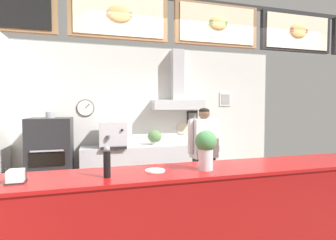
% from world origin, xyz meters
% --- Properties ---
extents(back_wall_assembly, '(5.40, 3.06, 2.89)m').
position_xyz_m(back_wall_assembly, '(0.03, 2.42, 1.53)').
color(back_wall_assembly, gray).
rests_on(back_wall_assembly, ground_plane).
extents(service_counter, '(4.06, 0.60, 1.09)m').
position_xyz_m(service_counter, '(0.00, -0.55, 0.55)').
color(service_counter, maroon).
rests_on(service_counter, ground_plane).
extents(back_prep_counter, '(2.64, 0.52, 0.92)m').
position_xyz_m(back_prep_counter, '(-0.13, 2.20, 0.45)').
color(back_prep_counter, silver).
rests_on(back_prep_counter, ground_plane).
extents(pizza_oven, '(0.68, 0.76, 1.58)m').
position_xyz_m(pizza_oven, '(-1.90, 1.96, 0.74)').
color(pizza_oven, '#232326').
rests_on(pizza_oven, ground_plane).
extents(shop_worker, '(0.54, 0.27, 1.65)m').
position_xyz_m(shop_worker, '(0.41, 0.89, 0.88)').
color(shop_worker, '#232328').
rests_on(shop_worker, ground_plane).
extents(espresso_machine, '(0.50, 0.53, 0.47)m').
position_xyz_m(espresso_machine, '(-0.86, 2.17, 1.15)').
color(espresso_machine, silver).
rests_on(espresso_machine, back_prep_counter).
extents(potted_rosemary, '(0.24, 0.24, 0.26)m').
position_xyz_m(potted_rosemary, '(0.99, 2.23, 1.06)').
color(potted_rosemary, '#9E563D').
rests_on(potted_rosemary, back_prep_counter).
extents(potted_sage, '(0.27, 0.27, 0.29)m').
position_xyz_m(potted_sage, '(-0.05, 2.23, 1.08)').
color(potted_sage, beige).
rests_on(potted_sage, back_prep_counter).
extents(napkin_holder, '(0.14, 0.13, 0.11)m').
position_xyz_m(napkin_holder, '(-1.78, -0.58, 1.14)').
color(napkin_holder, '#262628').
rests_on(napkin_holder, service_counter).
extents(basil_vase, '(0.19, 0.19, 0.36)m').
position_xyz_m(basil_vase, '(-0.23, -0.61, 1.29)').
color(basil_vase, silver).
rests_on(basil_vase, service_counter).
extents(pepper_grinder, '(0.06, 0.06, 0.26)m').
position_xyz_m(pepper_grinder, '(-1.11, -0.63, 1.22)').
color(pepper_grinder, black).
rests_on(pepper_grinder, service_counter).
extents(condiment_plate, '(0.18, 0.18, 0.01)m').
position_xyz_m(condiment_plate, '(-0.69, -0.54, 1.10)').
color(condiment_plate, white).
rests_on(condiment_plate, service_counter).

